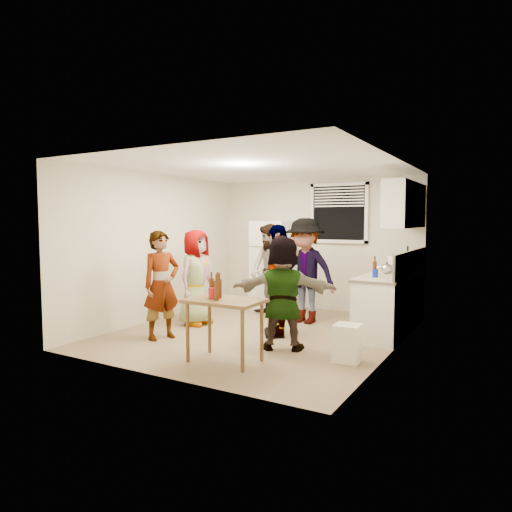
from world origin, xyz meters
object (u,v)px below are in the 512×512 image
Objects in this scene: beer_bottle_counter at (374,277)px; kettle at (387,274)px; beer_bottle_table at (217,300)px; red_cup at (213,299)px; guest_grey at (197,324)px; blue_cup at (375,277)px; guest_stripe at (162,338)px; guest_back_right at (305,322)px; guest_back_left at (270,316)px; wine_bottle at (407,268)px; guest_orange at (283,349)px; refrigerator at (273,265)px; trash_bin at (348,341)px; serving_table at (225,362)px; guest_black at (278,336)px.

kettle is at bearing 84.35° from beer_bottle_counter.
beer_bottle_table is 0.13m from red_cup.
blue_cup is at bearing -79.41° from guest_grey.
beer_bottle_table reaches higher than guest_stripe.
guest_back_right is at bearing -14.58° from guest_stripe.
guest_grey is at bearing -97.45° from guest_back_left.
wine_bottle reaches higher than beer_bottle_table.
guest_back_right is at bearing 87.05° from red_cup.
red_cup is at bearing -114.01° from wine_bottle.
beer_bottle_table reaches higher than guest_grey.
guest_grey is (-2.79, -0.55, -0.90)m from blue_cup.
beer_bottle_counter is at bearing -10.97° from guest_back_right.
red_cup reaches higher than guest_back_left.
refrigerator is at bearing -80.80° from guest_orange.
guest_orange is (1.46, -2.49, -0.85)m from refrigerator.
red_cup is 0.08× the size of guest_stripe.
kettle is 0.50× the size of trash_bin.
wine_bottle reaches higher than trash_bin.
trash_bin reaches higher than serving_table.
blue_cup is 0.85× the size of red_cup.
guest_back_left is at bearing -178.05° from guest_black.
beer_bottle_counter is 0.49× the size of trash_bin.
guest_stripe is at bearing -116.12° from guest_back_right.
beer_bottle_table is at bearing -147.34° from trash_bin.
guest_black is 1.09× the size of guest_orange.
beer_bottle_table is 1.28m from guest_orange.
refrigerator is at bearing -176.40° from wine_bottle.
refrigerator is 15.15× the size of blue_cup.
guest_back_right reaches higher than guest_back_left.
serving_table is 2.68m from guest_back_left.
refrigerator reaches higher than guest_back_left.
beer_bottle_counter reaches higher than beer_bottle_table.
wine_bottle is 2.99m from guest_orange.
guest_back_right is at bearing 160.19° from blue_cup.
serving_table is (-1.41, -3.48, -0.90)m from wine_bottle.
kettle is 1.92m from guest_black.
refrigerator is 1.12× the size of guest_orange.
kettle reaches higher than guest_orange.
trash_bin is 0.95m from guest_orange.
trash_bin is 2.71m from guest_stripe.
guest_orange is at bearing -107.89° from guest_grey.
guest_orange reaches higher than guest_stripe.
guest_orange is (0.38, -0.60, 0.00)m from guest_black.
wine_bottle is 2.16× the size of red_cup.
red_cup is at bearing -167.84° from serving_table.
kettle reaches higher than guest_grey.
blue_cup reaches higher than serving_table.
beer_bottle_counter is 0.13× the size of guest_back_right.
beer_bottle_table is at bearing -32.52° from guest_black.
guest_stripe is at bearing -80.59° from guest_back_left.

